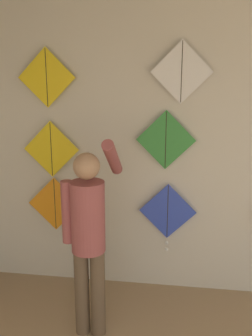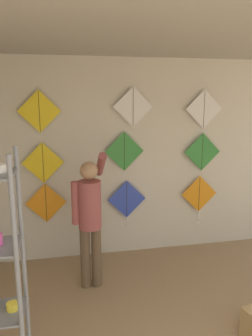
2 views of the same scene
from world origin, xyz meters
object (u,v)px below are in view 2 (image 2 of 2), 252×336
shopkeeper (90,213)px  kite_0 (46,203)px  kite_3 (43,163)px  kite_5 (202,152)px  kite_1 (127,201)px  kite_8 (204,109)px  kite_4 (124,151)px  kite_2 (199,196)px  kite_7 (133,107)px  kite_6 (39,111)px

shopkeeper → kite_0: (-0.53, 0.75, -0.08)m
kite_3 → kite_5: size_ratio=1.00×
kite_1 → kite_5: kite_5 is taller
kite_3 → kite_0: bearing=0.0°
kite_0 → kite_8: (2.26, 0.00, 1.25)m
kite_4 → kite_8: kite_8 is taller
kite_3 → kite_8: kite_8 is taller
kite_3 → kite_5: 2.27m
kite_2 → kite_7: size_ratio=1.38×
kite_2 → kite_4: kite_4 is taller
kite_1 → kite_8: kite_8 is taller
kite_5 → kite_6: (-2.28, 0.00, 0.61)m
kite_0 → kite_1: size_ratio=0.80×
kite_2 → kite_3: size_ratio=1.38×
kite_1 → shopkeeper: bearing=-128.7°
kite_4 → kite_5: (1.17, 0.00, -0.05)m
kite_4 → kite_6: bearing=180.0°
kite_4 → kite_5: 1.17m
kite_8 → kite_3: bearing=180.0°
kite_4 → kite_7: kite_7 is taller
kite_1 → kite_8: size_ratio=1.25×
kite_1 → kite_2: bearing=-0.0°
kite_2 → kite_1: bearing=180.0°
shopkeeper → kite_8: (1.72, 0.75, 1.17)m
kite_0 → kite_4: kite_4 is taller
kite_4 → kite_6: (-1.12, 0.00, 0.56)m
shopkeeper → kite_2: bearing=23.7°
kite_3 → kite_8: size_ratio=1.00×
shopkeeper → kite_6: size_ratio=3.00×
kite_8 → kite_2: bearing=-174.7°
shopkeeper → kite_7: bearing=47.6°
kite_5 → kite_7: size_ratio=1.00×
kite_4 → shopkeeper: bearing=-126.9°
kite_0 → kite_8: 2.58m
kite_4 → kite_5: bearing=0.0°
kite_0 → kite_8: bearing=0.0°
shopkeeper → kite_4: bearing=53.1°
kite_2 → kite_7: bearing=179.9°
kite_3 → kite_7: size_ratio=1.00×
kite_1 → kite_5: bearing=0.0°
kite_3 → kite_8: 2.37m
kite_3 → kite_5: (2.27, 0.00, 0.07)m
shopkeeper → kite_6: (-0.55, 0.75, 1.16)m
kite_2 → kite_4: (-1.15, 0.00, 0.73)m
kite_2 → kite_3: bearing=180.0°
kite_4 → kite_8: (1.16, 0.00, 0.57)m
kite_0 → kite_5: kite_5 is taller
kite_1 → kite_8: (1.12, 0.00, 1.30)m
kite_7 → kite_8: 1.04m
kite_4 → kite_3: bearing=180.0°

